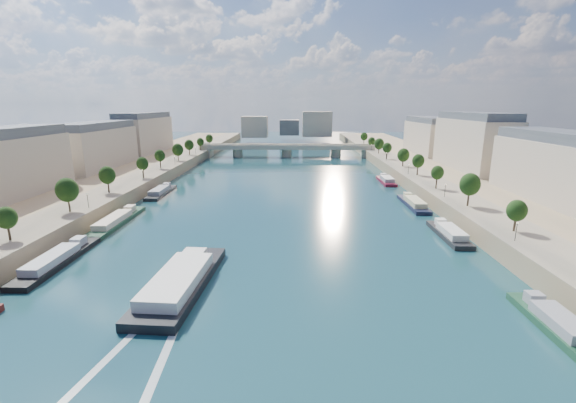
{
  "coord_description": "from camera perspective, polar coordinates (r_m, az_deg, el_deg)",
  "views": [
    {
      "loc": [
        5.54,
        -33.31,
        33.45
      ],
      "look_at": [
        3.45,
        78.65,
        5.0
      ],
      "focal_mm": 24.0,
      "sensor_mm": 36.0,
      "label": 1
    }
  ],
  "objects": [
    {
      "name": "ground",
      "position": [
        137.55,
        -1.27,
        0.18
      ],
      "size": [
        700.0,
        700.0,
        0.0
      ],
      "primitive_type": "plane",
      "color": "#0C2A35",
      "rests_on": "ground"
    },
    {
      "name": "quay_left",
      "position": [
        157.3,
        -28.5,
        1.16
      ],
      "size": [
        44.0,
        520.0,
        5.0
      ],
      "primitive_type": "cube",
      "color": "#9E8460",
      "rests_on": "ground"
    },
    {
      "name": "quay_right",
      "position": [
        152.14,
        26.95,
        0.95
      ],
      "size": [
        44.0,
        520.0,
        5.0
      ],
      "primitive_type": "cube",
      "color": "#9E8460",
      "rests_on": "ground"
    },
    {
      "name": "pave_left",
      "position": [
        149.96,
        -23.62,
        2.13
      ],
      "size": [
        14.0,
        520.0,
        0.1
      ],
      "primitive_type": "cube",
      "color": "gray",
      "rests_on": "quay_left"
    },
    {
      "name": "pave_right",
      "position": [
        145.69,
        21.74,
        1.99
      ],
      "size": [
        14.0,
        520.0,
        0.1
      ],
      "primitive_type": "cube",
      "color": "gray",
      "rests_on": "quay_right"
    },
    {
      "name": "trees_left",
      "position": [
        150.01,
        -22.82,
        4.33
      ],
      "size": [
        4.8,
        268.8,
        8.26
      ],
      "color": "#382B1E",
      "rests_on": "ground"
    },
    {
      "name": "trees_right",
      "position": [
        153.33,
        19.95,
        4.79
      ],
      "size": [
        4.8,
        268.8,
        8.26
      ],
      "color": "#382B1E",
      "rests_on": "ground"
    },
    {
      "name": "lamps_left",
      "position": [
        138.68,
        -23.71,
        2.38
      ],
      "size": [
        0.36,
        200.36,
        4.28
      ],
      "color": "black",
      "rests_on": "ground"
    },
    {
      "name": "lamps_right",
      "position": [
        148.3,
        19.55,
        3.46
      ],
      "size": [
        0.36,
        200.36,
        4.28
      ],
      "color": "black",
      "rests_on": "ground"
    },
    {
      "name": "buildings_left",
      "position": [
        172.05,
        -30.91,
        6.58
      ],
      "size": [
        16.0,
        226.0,
        23.2
      ],
      "color": "beige",
      "rests_on": "ground"
    },
    {
      "name": "buildings_right",
      "position": [
        166.49,
        29.78,
        6.53
      ],
      "size": [
        16.0,
        226.0,
        23.2
      ],
      "color": "beige",
      "rests_on": "ground"
    },
    {
      "name": "skyline",
      "position": [
        353.34,
        0.7,
        11.21
      ],
      "size": [
        79.0,
        42.0,
        22.0
      ],
      "color": "beige",
      "rests_on": "ground"
    },
    {
      "name": "bridge",
      "position": [
        251.62,
        -0.2,
        7.78
      ],
      "size": [
        112.0,
        12.0,
        8.15
      ],
      "color": "#C1B79E",
      "rests_on": "ground"
    },
    {
      "name": "tour_barge",
      "position": [
        76.14,
        -15.57,
        -11.3
      ],
      "size": [
        10.93,
        32.24,
        4.31
      ],
      "rotation": [
        0.0,
        0.0,
        -0.06
      ],
      "color": "black",
      "rests_on": "ground"
    },
    {
      "name": "wake",
      "position": [
        63.13,
        -19.89,
        -18.66
      ],
      "size": [
        10.75,
        26.02,
        0.04
      ],
      "color": "silver",
      "rests_on": "ground"
    },
    {
      "name": "moored_barges_left",
      "position": [
        96.97,
        -31.07,
        -7.54
      ],
      "size": [
        5.0,
        158.09,
        3.6
      ],
      "color": "#1C223F",
      "rests_on": "ground"
    },
    {
      "name": "moored_barges_right",
      "position": [
        105.23,
        23.42,
        -5.02
      ],
      "size": [
        5.0,
        165.88,
        3.6
      ],
      "color": "black",
      "rests_on": "ground"
    }
  ]
}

